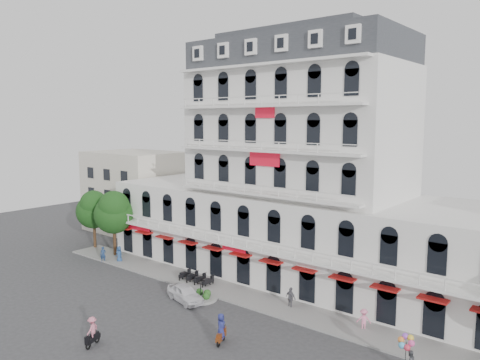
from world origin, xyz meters
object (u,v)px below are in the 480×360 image
at_px(rider_east, 221,328).
at_px(rider_center, 92,330).
at_px(parked_car, 185,293).
at_px(balloon_vendor, 408,354).

distance_m(rider_east, rider_center, 9.54).
distance_m(parked_car, rider_center, 10.46).
bearing_deg(parked_car, balloon_vendor, -74.02).
bearing_deg(parked_car, rider_center, -161.11).
distance_m(parked_car, rider_east, 9.06).
bearing_deg(rider_center, balloon_vendor, 98.31).
relative_size(rider_east, balloon_vendor, 0.97).
xyz_separation_m(parked_car, rider_east, (8.05, -4.12, 0.44)).
bearing_deg(rider_center, rider_east, 109.92).
xyz_separation_m(parked_car, rider_center, (0.88, -10.41, 0.44)).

